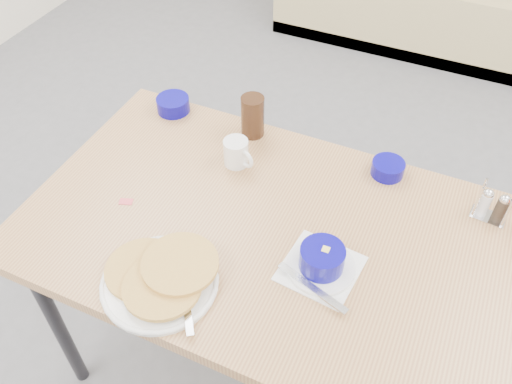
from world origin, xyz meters
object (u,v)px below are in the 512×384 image
at_px(butter_bowl, 388,168).
at_px(amber_tumbler, 253,116).
at_px(grits_setting, 321,261).
at_px(creamer_bowl, 173,104).
at_px(condiment_caddy, 492,207).
at_px(pancake_plate, 161,278).
at_px(dining_table, 282,247).
at_px(coffee_mug, 237,153).

bearing_deg(butter_bowl, amber_tumbler, 179.42).
height_order(grits_setting, creamer_bowl, grits_setting).
bearing_deg(grits_setting, amber_tumbler, 132.38).
height_order(grits_setting, condiment_caddy, condiment_caddy).
bearing_deg(butter_bowl, condiment_caddy, -10.13).
bearing_deg(condiment_caddy, pancake_plate, -136.04).
relative_size(pancake_plate, butter_bowl, 3.09).
bearing_deg(grits_setting, dining_table, 151.83).
height_order(pancake_plate, creamer_bowl, pancake_plate).
distance_m(grits_setting, butter_bowl, 0.41).
bearing_deg(creamer_bowl, amber_tumbler, -0.00).
bearing_deg(coffee_mug, pancake_plate, -87.64).
height_order(dining_table, pancake_plate, pancake_plate).
height_order(coffee_mug, creamer_bowl, coffee_mug).
bearing_deg(butter_bowl, coffee_mug, -161.33).
bearing_deg(amber_tumbler, pancake_plate, -86.71).
height_order(grits_setting, amber_tumbler, amber_tumbler).
bearing_deg(amber_tumbler, butter_bowl, -0.58).
xyz_separation_m(grits_setting, condiment_caddy, (0.36, 0.35, 0.01)).
height_order(pancake_plate, grits_setting, grits_setting).
height_order(creamer_bowl, condiment_caddy, condiment_caddy).
relative_size(dining_table, grits_setting, 6.63).
bearing_deg(coffee_mug, dining_table, -40.46).
distance_m(dining_table, amber_tumbler, 0.44).
height_order(pancake_plate, amber_tumbler, amber_tumbler).
height_order(coffee_mug, butter_bowl, coffee_mug).
relative_size(dining_table, amber_tumbler, 10.28).
bearing_deg(pancake_plate, grits_setting, 30.27).
bearing_deg(dining_table, grits_setting, -28.17).
height_order(amber_tumbler, condiment_caddy, amber_tumbler).
relative_size(coffee_mug, amber_tumbler, 0.78).
relative_size(dining_table, pancake_plate, 4.74).
xyz_separation_m(creamer_bowl, amber_tumbler, (0.29, -0.00, 0.04)).
height_order(dining_table, butter_bowl, butter_bowl).
bearing_deg(condiment_caddy, amber_tumbler, -178.93).
distance_m(coffee_mug, condiment_caddy, 0.72).
height_order(dining_table, amber_tumbler, amber_tumbler).
bearing_deg(coffee_mug, grits_setting, -36.38).
bearing_deg(dining_table, amber_tumbler, 125.57).
bearing_deg(condiment_caddy, creamer_bowl, -177.66).
xyz_separation_m(creamer_bowl, butter_bowl, (0.72, -0.00, -0.00)).
xyz_separation_m(grits_setting, creamer_bowl, (-0.66, 0.41, -0.01)).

